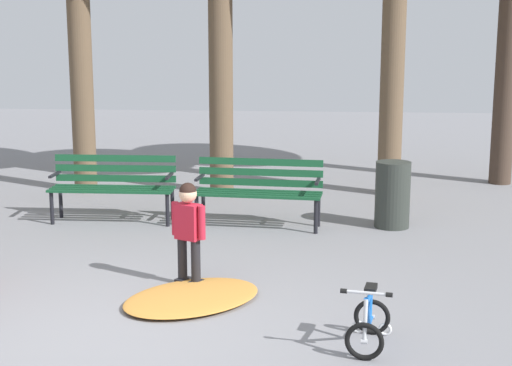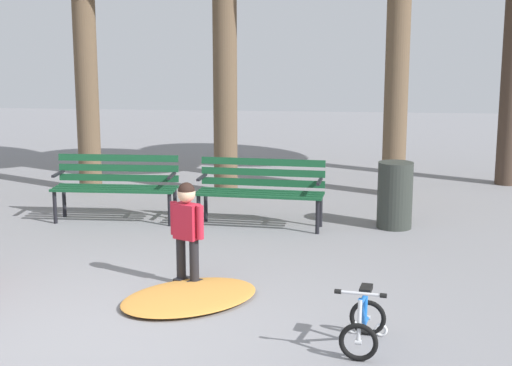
{
  "view_description": "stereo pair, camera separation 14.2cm",
  "coord_description": "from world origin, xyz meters",
  "px_view_note": "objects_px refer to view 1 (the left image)",
  "views": [
    {
      "loc": [
        1.76,
        -5.71,
        2.44
      ],
      "look_at": [
        1.04,
        2.27,
        0.85
      ],
      "focal_mm": 53.73,
      "sensor_mm": 36.0,
      "label": 1
    },
    {
      "loc": [
        1.9,
        -5.7,
        2.44
      ],
      "look_at": [
        1.04,
        2.27,
        0.85
      ],
      "focal_mm": 53.73,
      "sensor_mm": 36.0,
      "label": 2
    }
  ],
  "objects_px": {
    "park_bench_far_left": "(113,182)",
    "trash_bin": "(393,195)",
    "park_bench_left": "(259,187)",
    "child_standing": "(188,226)",
    "kids_bicycle": "(369,322)"
  },
  "relations": [
    {
      "from": "park_bench_far_left",
      "to": "trash_bin",
      "type": "relative_size",
      "value": 1.92
    },
    {
      "from": "park_bench_left",
      "to": "trash_bin",
      "type": "distance_m",
      "value": 1.69
    },
    {
      "from": "park_bench_left",
      "to": "child_standing",
      "type": "bearing_deg",
      "value": -101.26
    },
    {
      "from": "park_bench_far_left",
      "to": "child_standing",
      "type": "relative_size",
      "value": 1.57
    },
    {
      "from": "kids_bicycle",
      "to": "child_standing",
      "type": "bearing_deg",
      "value": 141.22
    },
    {
      "from": "child_standing",
      "to": "park_bench_left",
      "type": "bearing_deg",
      "value": 78.74
    },
    {
      "from": "trash_bin",
      "to": "park_bench_far_left",
      "type": "bearing_deg",
      "value": 179.86
    },
    {
      "from": "park_bench_far_left",
      "to": "child_standing",
      "type": "xyz_separation_m",
      "value": [
        1.44,
        -2.49,
        0.09
      ]
    },
    {
      "from": "park_bench_far_left",
      "to": "trash_bin",
      "type": "xyz_separation_m",
      "value": [
        3.59,
        -0.01,
        -0.09
      ]
    },
    {
      "from": "child_standing",
      "to": "trash_bin",
      "type": "relative_size",
      "value": 1.22
    },
    {
      "from": "park_bench_far_left",
      "to": "park_bench_left",
      "type": "distance_m",
      "value": 1.91
    },
    {
      "from": "park_bench_far_left",
      "to": "child_standing",
      "type": "height_order",
      "value": "child_standing"
    },
    {
      "from": "child_standing",
      "to": "kids_bicycle",
      "type": "xyz_separation_m",
      "value": [
        1.66,
        -1.34,
        -0.4
      ]
    },
    {
      "from": "park_bench_far_left",
      "to": "kids_bicycle",
      "type": "xyz_separation_m",
      "value": [
        3.1,
        -3.83,
        -0.31
      ]
    },
    {
      "from": "trash_bin",
      "to": "park_bench_left",
      "type": "bearing_deg",
      "value": -176.5
    }
  ]
}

